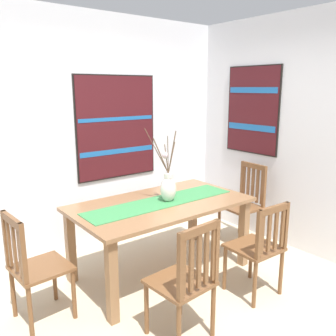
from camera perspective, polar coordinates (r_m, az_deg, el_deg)
ground_plane at (r=3.26m, az=4.59°, el=-22.61°), size 6.40×6.40×0.03m
wall_back at (r=4.25m, az=-12.34°, el=5.39°), size 6.40×0.12×2.70m
wall_side at (r=4.20m, az=24.07°, el=4.49°), size 0.12×6.40×2.70m
dining_table at (r=3.59m, az=-1.12°, el=-7.11°), size 1.75×0.97×0.76m
table_runner at (r=3.55m, az=-1.13°, el=-5.43°), size 1.61×0.36×0.01m
centerpiece_vase at (r=3.53m, az=0.02°, el=-2.90°), size 0.29×0.21×0.73m
chair_0 at (r=3.38m, az=14.34°, el=-12.07°), size 0.44×0.44×0.90m
chair_1 at (r=2.74m, az=2.89°, el=-17.35°), size 0.45×0.45×0.95m
chair_2 at (r=4.50m, az=12.18°, el=-5.29°), size 0.45×0.45×0.97m
chair_3 at (r=3.13m, az=-20.62°, el=-14.50°), size 0.45×0.45×0.93m
painting_on_back_wall at (r=4.33m, az=-8.22°, el=6.45°), size 1.05×0.05×1.22m
painting_on_side_wall at (r=4.65m, az=13.40°, el=8.98°), size 0.05×0.79×1.08m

